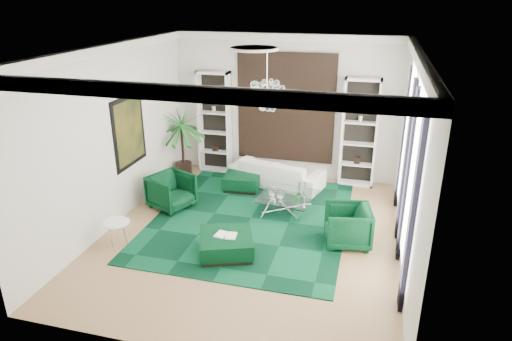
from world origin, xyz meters
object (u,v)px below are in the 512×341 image
(coffee_table, at_px, (287,204))
(side_table, at_px, (118,234))
(armchair_left, at_px, (171,191))
(ottoman_side, at_px, (243,181))
(ottoman_front, at_px, (226,245))
(palm, at_px, (182,134))
(armchair_right, at_px, (347,226))
(sofa, at_px, (277,173))

(coffee_table, height_order, side_table, side_table)
(armchair_left, height_order, ottoman_side, armchair_left)
(armchair_left, xyz_separation_m, ottoman_front, (1.89, -1.63, -0.21))
(ottoman_front, xyz_separation_m, side_table, (-2.21, -0.23, 0.05))
(side_table, relative_size, palm, 0.22)
(armchair_right, relative_size, palm, 0.37)
(armchair_left, bearing_deg, sofa, -24.37)
(sofa, bearing_deg, palm, 15.51)
(ottoman_side, height_order, palm, palm)
(armchair_left, distance_m, ottoman_front, 2.50)
(coffee_table, relative_size, side_table, 2.31)
(sofa, height_order, coffee_table, sofa)
(coffee_table, bearing_deg, armchair_left, -170.39)
(side_table, bearing_deg, sofa, 57.41)
(ottoman_front, xyz_separation_m, palm, (-2.39, 3.51, 1.00))
(armchair_left, relative_size, palm, 0.37)
(sofa, distance_m, ottoman_side, 0.94)
(ottoman_side, bearing_deg, coffee_table, -37.13)
(side_table, bearing_deg, armchair_right, 15.37)
(palm, bearing_deg, armchair_left, -75.14)
(armchair_right, distance_m, ottoman_front, 2.44)
(ottoman_side, bearing_deg, armchair_left, -131.22)
(armchair_right, xyz_separation_m, coffee_table, (-1.45, 1.10, -0.20))
(coffee_table, relative_size, ottoman_front, 1.20)
(coffee_table, height_order, palm, palm)
(armchair_right, distance_m, side_table, 4.60)
(armchair_right, xyz_separation_m, ottoman_side, (-2.81, 2.13, -0.21))
(armchair_left, relative_size, side_table, 1.72)
(coffee_table, height_order, ottoman_side, coffee_table)
(ottoman_front, bearing_deg, palm, 124.23)
(palm, bearing_deg, ottoman_side, -12.47)
(sofa, relative_size, armchair_right, 2.68)
(sofa, bearing_deg, armchair_left, 56.91)
(ottoman_side, relative_size, ottoman_front, 0.90)
(ottoman_front, height_order, side_table, side_table)
(sofa, height_order, armchair_left, armchair_left)
(armchair_right, distance_m, palm, 5.32)
(armchair_left, height_order, side_table, armchair_left)
(armchair_left, distance_m, palm, 2.11)
(armchair_left, bearing_deg, ottoman_front, -107.64)
(sofa, xyz_separation_m, coffee_table, (0.56, -1.49, -0.14))
(armchair_right, xyz_separation_m, ottoman_front, (-2.22, -0.98, -0.21))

